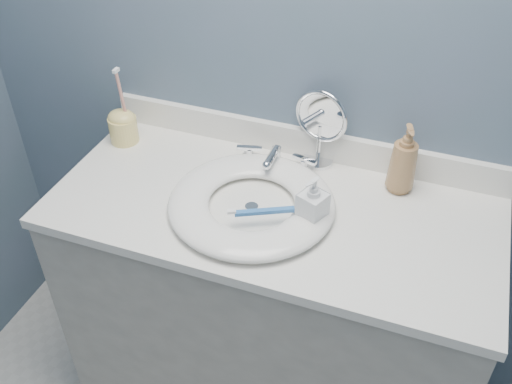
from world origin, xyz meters
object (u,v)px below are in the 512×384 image
at_px(makeup_mirror, 321,124).
at_px(soap_bottle_amber, 404,159).
at_px(soap_bottle_clear, 313,202).
at_px(toothbrush_holder, 123,125).

xyz_separation_m(makeup_mirror, soap_bottle_amber, (0.25, -0.05, -0.03)).
bearing_deg(soap_bottle_amber, makeup_mirror, 151.67).
xyz_separation_m(makeup_mirror, soap_bottle_clear, (0.06, -0.27, -0.06)).
bearing_deg(soap_bottle_amber, toothbrush_holder, 165.91).
xyz_separation_m(soap_bottle_amber, soap_bottle_clear, (-0.19, -0.23, -0.03)).
xyz_separation_m(soap_bottle_clear, toothbrush_holder, (-0.66, 0.18, -0.01)).
bearing_deg(makeup_mirror, toothbrush_holder, -158.77).
xyz_separation_m(makeup_mirror, toothbrush_holder, (-0.60, -0.10, -0.07)).
bearing_deg(soap_bottle_amber, soap_bottle_clear, -147.66).
bearing_deg(soap_bottle_clear, makeup_mirror, 124.36).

